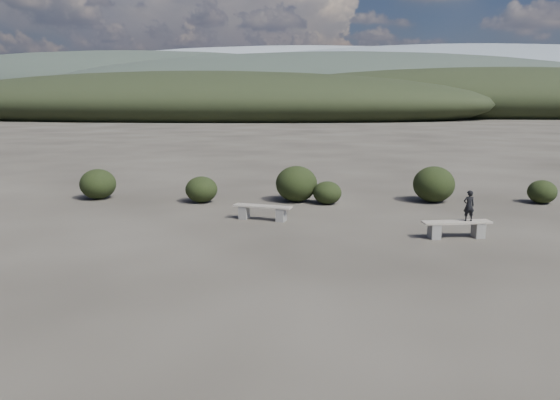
# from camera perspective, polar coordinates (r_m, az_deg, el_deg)

# --- Properties ---
(ground) EXTENTS (1200.00, 1200.00, 0.00)m
(ground) POSITION_cam_1_polar(r_m,az_deg,el_deg) (12.14, 1.84, -8.24)
(ground) COLOR #302B25
(ground) RESTS_ON ground
(bench_left) EXTENTS (1.96, 0.80, 0.48)m
(bench_left) POSITION_cam_1_polar(r_m,az_deg,el_deg) (17.73, -1.84, -1.18)
(bench_left) COLOR slate
(bench_left) RESTS_ON ground
(bench_right) EXTENTS (1.99, 0.79, 0.49)m
(bench_right) POSITION_cam_1_polar(r_m,az_deg,el_deg) (16.27, 17.96, -2.78)
(bench_right) COLOR slate
(bench_right) RESTS_ON ground
(seated_person) EXTENTS (0.35, 0.26, 0.88)m
(seated_person) POSITION_cam_1_polar(r_m,az_deg,el_deg) (16.27, 19.13, -0.57)
(seated_person) COLOR black
(seated_person) RESTS_ON bench_right
(shrub_a) EXTENTS (1.21, 1.21, 0.99)m
(shrub_a) POSITION_cam_1_polar(r_m,az_deg,el_deg) (20.90, -8.21, 1.10)
(shrub_a) COLOR black
(shrub_a) RESTS_ON ground
(shrub_b) EXTENTS (1.59, 1.59, 1.37)m
(shrub_b) POSITION_cam_1_polar(r_m,az_deg,el_deg) (20.86, 1.73, 1.71)
(shrub_b) COLOR black
(shrub_b) RESTS_ON ground
(shrub_c) EXTENTS (1.07, 1.07, 0.85)m
(shrub_c) POSITION_cam_1_polar(r_m,az_deg,el_deg) (20.45, 4.96, 0.76)
(shrub_c) COLOR black
(shrub_c) RESTS_ON ground
(shrub_d) EXTENTS (1.56, 1.56, 1.37)m
(shrub_d) POSITION_cam_1_polar(r_m,az_deg,el_deg) (21.53, 15.77, 1.59)
(shrub_d) COLOR black
(shrub_d) RESTS_ON ground
(shrub_e) EXTENTS (1.06, 1.06, 0.88)m
(shrub_e) POSITION_cam_1_polar(r_m,az_deg,el_deg) (22.74, 25.71, 0.78)
(shrub_e) COLOR black
(shrub_e) RESTS_ON ground
(shrub_f) EXTENTS (1.39, 1.39, 1.18)m
(shrub_f) POSITION_cam_1_polar(r_m,az_deg,el_deg) (22.55, -18.49, 1.60)
(shrub_f) COLOR black
(shrub_f) RESTS_ON ground
(mountain_ridges) EXTENTS (500.00, 400.00, 56.00)m
(mountain_ridges) POSITION_cam_1_polar(r_m,az_deg,el_deg) (350.69, 4.00, 11.79)
(mountain_ridges) COLOR black
(mountain_ridges) RESTS_ON ground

